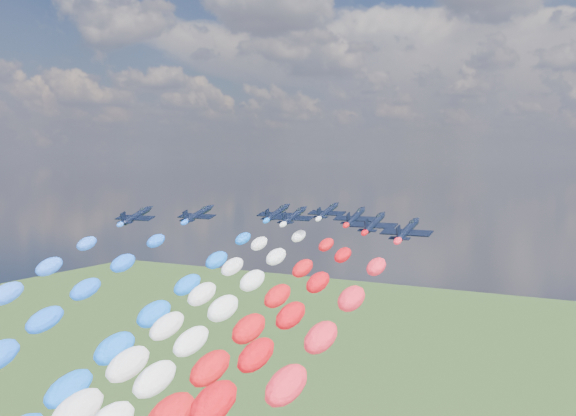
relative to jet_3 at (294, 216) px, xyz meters
The scene contains 9 objects.
jet_0 32.84m from the jet_3, 151.33° to the right, with size 8.61×11.55×2.54m, color black, non-canonical shape.
jet_1 20.98m from the jet_3, 162.86° to the right, with size 8.61×11.55×2.54m, color black, non-canonical shape.
jet_2 8.96m from the jet_3, 142.89° to the left, with size 8.61×11.55×2.54m, color black, non-canonical shape.
jet_3 is the anchor object (origin of this frame).
jet_4 14.76m from the jet_3, 87.36° to the left, with size 8.61×11.55×2.54m, color black, non-canonical shape.
trail_4 56.65m from the jet_3, 89.23° to the right, with size 6.56×127.68×55.10m, color white, non-canonical shape.
jet_5 12.72m from the jet_3, 21.17° to the left, with size 8.61×11.55×2.54m, color black, non-canonical shape.
jet_6 21.44m from the jet_3, 17.71° to the right, with size 8.61×11.55×2.54m, color black, non-canonical shape.
jet_7 33.63m from the jet_3, 27.36° to the right, with size 8.61×11.55×2.54m, color black, non-canonical shape.
Camera 1 is at (66.30, -116.35, 100.64)m, focal length 43.01 mm.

